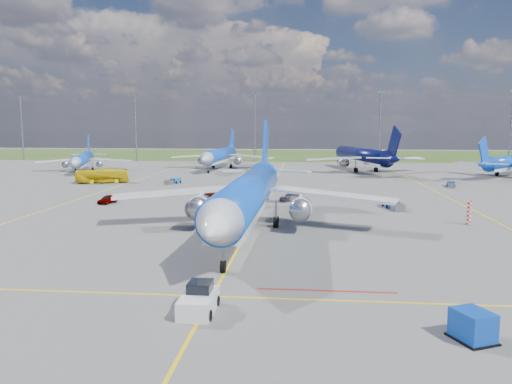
# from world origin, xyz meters

# --- Properties ---
(ground) EXTENTS (400.00, 400.00, 0.00)m
(ground) POSITION_xyz_m (0.00, 0.00, 0.00)
(ground) COLOR #50504E
(ground) RESTS_ON ground
(grass_strip) EXTENTS (400.00, 80.00, 0.01)m
(grass_strip) POSITION_xyz_m (0.00, 150.00, 0.00)
(grass_strip) COLOR #2D4719
(grass_strip) RESTS_ON ground
(taxiway_lines) EXTENTS (60.25, 160.00, 0.02)m
(taxiway_lines) POSITION_xyz_m (0.17, 27.70, 0.01)
(taxiway_lines) COLOR yellow
(taxiway_lines) RESTS_ON ground
(floodlight_masts) EXTENTS (202.20, 0.50, 22.70)m
(floodlight_masts) POSITION_xyz_m (10.00, 110.00, 12.56)
(floodlight_masts) COLOR slate
(floodlight_masts) RESTS_ON ground
(warning_post) EXTENTS (0.50, 0.50, 3.00)m
(warning_post) POSITION_xyz_m (26.00, 8.00, 1.50)
(warning_post) COLOR red
(warning_post) RESTS_ON ground
(bg_jet_nw) EXTENTS (34.80, 40.07, 8.87)m
(bg_jet_nw) POSITION_xyz_m (-50.82, 70.80, 0.00)
(bg_jet_nw) COLOR blue
(bg_jet_nw) RESTS_ON ground
(bg_jet_nnw) EXTENTS (32.79, 41.94, 10.60)m
(bg_jet_nnw) POSITION_xyz_m (-16.76, 81.96, 0.00)
(bg_jet_nnw) COLOR blue
(bg_jet_nnw) RESTS_ON ground
(bg_jet_n) EXTENTS (43.50, 50.93, 11.48)m
(bg_jet_n) POSITION_xyz_m (21.25, 78.93, 0.00)
(bg_jet_n) COLOR #060B39
(bg_jet_n) RESTS_ON ground
(bg_jet_ne) EXTENTS (44.02, 44.61, 9.33)m
(bg_jet_ne) POSITION_xyz_m (54.75, 69.17, 0.00)
(bg_jet_ne) COLOR blue
(bg_jet_ne) RESTS_ON ground
(main_airliner) EXTENTS (36.44, 47.37, 12.24)m
(main_airliner) POSITION_xyz_m (0.13, 1.32, 0.00)
(main_airliner) COLOR blue
(main_airliner) RESTS_ON ground
(pushback_tug) EXTENTS (2.08, 5.47, 1.85)m
(pushback_tug) POSITION_xyz_m (-0.30, -22.88, 0.75)
(pushback_tug) COLOR silver
(pushback_tug) RESTS_ON ground
(uld_container) EXTENTS (2.41, 2.62, 1.69)m
(uld_container) POSITION_xyz_m (15.69, -25.62, 0.84)
(uld_container) COLOR #0B379E
(uld_container) RESTS_ON ground
(apron_bus) EXTENTS (10.85, 5.92, 2.96)m
(apron_bus) POSITION_xyz_m (-35.34, 46.10, 1.48)
(apron_bus) COLOR #DEBC0D
(apron_bus) RESTS_ON ground
(service_car_a) EXTENTS (2.37, 4.05, 1.30)m
(service_car_a) POSITION_xyz_m (-23.55, 19.74, 0.65)
(service_car_a) COLOR #999999
(service_car_a) RESTS_ON ground
(service_car_b) EXTENTS (5.23, 4.15, 1.32)m
(service_car_b) POSITION_xyz_m (-8.87, 27.89, 0.66)
(service_car_b) COLOR #999999
(service_car_b) RESTS_ON ground
(service_car_c) EXTENTS (4.48, 4.30, 1.28)m
(service_car_c) POSITION_xyz_m (4.33, 25.15, 0.64)
(service_car_c) COLOR #999999
(service_car_c) RESTS_ON ground
(baggage_tug_w) EXTENTS (2.40, 5.77, 1.26)m
(baggage_tug_w) POSITION_xyz_m (19.04, 19.15, 0.59)
(baggage_tug_w) COLOR #1B59A6
(baggage_tug_w) RESTS_ON ground
(baggage_tug_c) EXTENTS (2.64, 4.55, 0.99)m
(baggage_tug_c) POSITION_xyz_m (-20.42, 46.48, 0.46)
(baggage_tug_c) COLOR #195798
(baggage_tug_c) RESTS_ON ground
(baggage_tug_e) EXTENTS (2.35, 4.87, 1.06)m
(baggage_tug_e) POSITION_xyz_m (34.67, 46.18, 0.49)
(baggage_tug_e) COLOR #1B53A7
(baggage_tug_e) RESTS_ON ground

